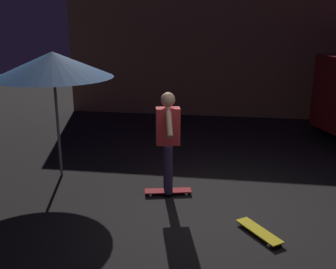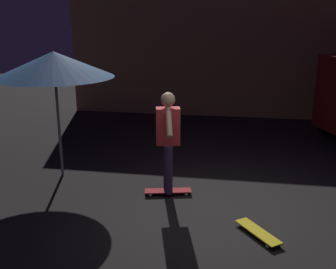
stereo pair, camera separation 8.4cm
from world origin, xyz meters
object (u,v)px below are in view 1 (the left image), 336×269
(skateboard_ridden, at_px, (168,191))
(skateboard_spare, at_px, (259,231))
(skater, at_px, (168,135))
(patio_umbrella, at_px, (53,65))

(skateboard_ridden, relative_size, skateboard_spare, 1.08)
(skateboard_ridden, bearing_deg, skateboard_spare, -37.93)
(skateboard_ridden, height_order, skater, skater)
(patio_umbrella, distance_m, skateboard_spare, 4.40)
(patio_umbrella, height_order, skater, patio_umbrella)
(skateboard_ridden, distance_m, skateboard_spare, 1.82)
(skateboard_spare, height_order, skater, skater)
(patio_umbrella, distance_m, skateboard_ridden, 2.97)
(skateboard_spare, distance_m, skater, 2.07)
(skateboard_ridden, xyz_separation_m, skater, (0.00, -0.00, 0.98))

